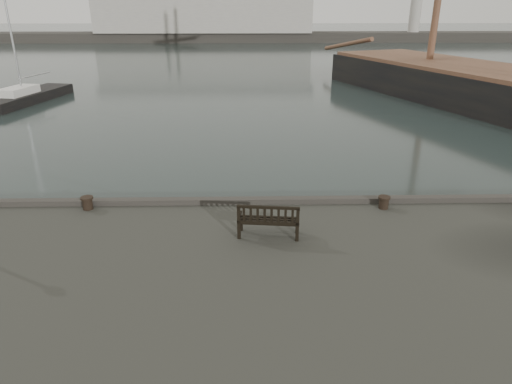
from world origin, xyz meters
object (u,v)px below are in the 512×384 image
bollard_left (87,203)px  bollard_right (384,202)px  yacht_d (28,99)px  bench (268,226)px

bollard_left → bollard_right: bollard_left is taller
bollard_right → yacht_d: yacht_d is taller
yacht_d → bollard_right: bearing=-36.7°
bench → bollard_left: bearing=167.3°
bench → yacht_d: (-19.00, 27.46, -1.64)m
bench → bollard_left: 6.01m
bench → bollard_left: bench is taller
bollard_right → yacht_d: 34.33m
bench → bollard_left: size_ratio=4.25×
bench → bollard_left: (-5.68, 1.96, -0.11)m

